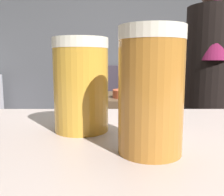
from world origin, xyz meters
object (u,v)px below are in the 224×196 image
(mixing_bowl, at_px, (127,94))
(pint_glass_far, at_px, (82,85))
(pint_glass_near, at_px, (151,91))
(bottle_vinegar, at_px, (141,58))
(bartender, at_px, (212,92))
(bottle_olive_oil, at_px, (93,57))

(mixing_bowl, height_order, pint_glass_far, pint_glass_far)
(pint_glass_near, xyz_separation_m, bottle_vinegar, (0.33, 3.03, 0.07))
(pint_glass_near, distance_m, bottle_vinegar, 3.05)
(bartender, xyz_separation_m, bottle_vinegar, (-0.25, 1.76, 0.23))
(bartender, bearing_deg, mixing_bowl, 75.24)
(mixing_bowl, distance_m, pint_glass_near, 1.63)
(bartender, relative_size, mixing_bowl, 8.02)
(bartender, height_order, pint_glass_near, bartender)
(pint_glass_far, relative_size, bottle_olive_oil, 0.53)
(bottle_olive_oil, bearing_deg, bartender, -62.45)
(mixing_bowl, xyz_separation_m, pint_glass_near, (-0.07, -1.61, 0.21))
(pint_glass_far, bearing_deg, bartender, 60.37)
(pint_glass_near, relative_size, bottle_olive_oil, 0.54)
(bartender, xyz_separation_m, pint_glass_near, (-0.58, -1.27, 0.16))
(bartender, xyz_separation_m, pint_glass_far, (-0.67, -1.18, 0.15))
(bottle_vinegar, bearing_deg, mixing_bowl, -100.29)
(pint_glass_near, height_order, bottle_vinegar, bottle_vinegar)
(pint_glass_far, height_order, bottle_olive_oil, bottle_olive_oil)
(bartender, relative_size, bottle_vinegar, 7.37)
(mixing_bowl, distance_m, bottle_vinegar, 1.47)
(bartender, relative_size, pint_glass_near, 12.33)
(bartender, bearing_deg, pint_glass_far, 169.37)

